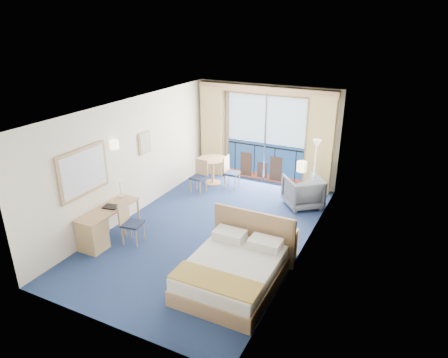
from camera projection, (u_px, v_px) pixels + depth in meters
floor at (211, 230)px, 8.73m from camera, size 6.50×6.50×0.00m
room_walls at (210, 153)px, 8.06m from camera, size 4.04×6.54×2.72m
balcony_door at (265, 141)px, 10.97m from camera, size 2.36×0.03×2.52m
curtain_left at (213, 132)px, 11.43m from camera, size 0.65×0.22×2.55m
curtain_right at (320, 146)px, 10.16m from camera, size 0.65×0.22×2.55m
pelmet at (266, 89)px, 10.33m from camera, size 3.80×0.25×0.18m
mirror at (84, 172)px, 7.70m from camera, size 0.05×1.25×0.95m
wall_print at (145, 143)px, 9.30m from camera, size 0.04×0.42×0.52m
sconce_left at (114, 145)px, 8.32m from camera, size 0.18×0.18×0.18m
sconce_right at (302, 166)px, 7.11m from camera, size 0.18×0.18×0.18m
bed at (233, 270)px, 6.85m from camera, size 1.61×1.92×1.01m
nightstand at (283, 244)px, 7.61m from camera, size 0.45×0.43×0.60m
phone at (283, 228)px, 7.51m from camera, size 0.20×0.16×0.09m
armchair at (303, 192)px, 9.69m from camera, size 1.17×1.17×0.77m
floor_lamp at (316, 156)px, 9.40m from camera, size 0.23×0.23×1.68m
desk at (96, 230)px, 7.96m from camera, size 0.50×1.45×0.68m
desk_chair at (129, 220)px, 8.09m from camera, size 0.45×0.44×0.89m
folder at (111, 207)px, 8.22m from camera, size 0.34×0.28×0.03m
desk_lamp at (120, 185)px, 8.56m from camera, size 0.11×0.11×0.40m
round_table at (213, 165)px, 10.98m from camera, size 0.81×0.81×0.72m
table_chair_a at (230, 170)px, 10.77m from camera, size 0.40×0.39×0.86m
table_chair_b at (200, 174)px, 10.49m from camera, size 0.39×0.40×0.86m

